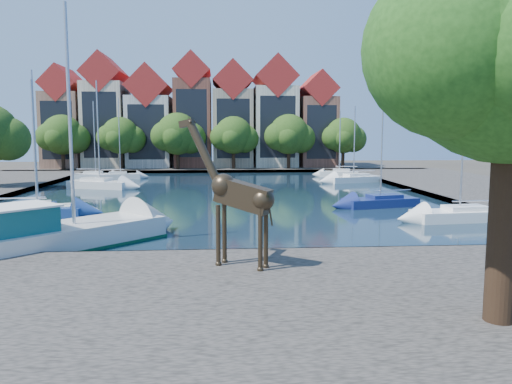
# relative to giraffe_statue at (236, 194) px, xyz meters

# --- Properties ---
(ground) EXTENTS (160.00, 160.00, 0.00)m
(ground) POSITION_rel_giraffe_statue_xyz_m (-0.60, 2.83, -3.26)
(ground) COLOR #38332B
(ground) RESTS_ON ground
(water_basin) EXTENTS (38.00, 50.00, 0.08)m
(water_basin) POSITION_rel_giraffe_statue_xyz_m (-0.60, 26.83, -3.22)
(water_basin) COLOR black
(water_basin) RESTS_ON ground
(near_quay) EXTENTS (50.00, 14.00, 0.50)m
(near_quay) POSITION_rel_giraffe_statue_xyz_m (-0.60, -4.17, -3.01)
(near_quay) COLOR #514B46
(near_quay) RESTS_ON ground
(far_quay) EXTENTS (60.00, 16.00, 0.50)m
(far_quay) POSITION_rel_giraffe_statue_xyz_m (-0.60, 58.83, -3.01)
(far_quay) COLOR #514B46
(far_quay) RESTS_ON ground
(right_quay) EXTENTS (14.00, 52.00, 0.50)m
(right_quay) POSITION_rel_giraffe_statue_xyz_m (24.40, 26.83, -3.01)
(right_quay) COLOR #514B46
(right_quay) RESTS_ON ground
(townhouse_west_end) EXTENTS (5.44, 9.18, 14.93)m
(townhouse_west_end) POSITION_rel_giraffe_statue_xyz_m (-23.60, 58.82, 4.10)
(townhouse_west_end) COLOR #90654F
(townhouse_west_end) RESTS_ON far_quay
(townhouse_west_mid) EXTENTS (5.94, 9.18, 16.79)m
(townhouse_west_mid) POSITION_rel_giraffe_statue_xyz_m (-17.60, 58.82, 4.98)
(townhouse_west_mid) COLOR beige
(townhouse_west_mid) RESTS_ON far_quay
(townhouse_west_inner) EXTENTS (6.43, 9.18, 15.15)m
(townhouse_west_inner) POSITION_rel_giraffe_statue_xyz_m (-11.10, 58.82, 4.09)
(townhouse_west_inner) COLOR beige
(townhouse_west_inner) RESTS_ON far_quay
(townhouse_center) EXTENTS (5.44, 9.18, 16.93)m
(townhouse_center) POSITION_rel_giraffe_statue_xyz_m (-4.60, 58.82, 5.11)
(townhouse_center) COLOR brown
(townhouse_center) RESTS_ON far_quay
(townhouse_east_inner) EXTENTS (5.94, 9.18, 15.79)m
(townhouse_east_inner) POSITION_rel_giraffe_statue_xyz_m (1.40, 58.82, 4.48)
(townhouse_east_inner) COLOR tan
(townhouse_east_inner) RESTS_ON far_quay
(townhouse_east_mid) EXTENTS (6.43, 9.18, 16.65)m
(townhouse_east_mid) POSITION_rel_giraffe_statue_xyz_m (7.90, 58.82, 4.85)
(townhouse_east_mid) COLOR beige
(townhouse_east_mid) RESTS_ON far_quay
(townhouse_east_end) EXTENTS (5.44, 9.18, 14.43)m
(townhouse_east_end) POSITION_rel_giraffe_statue_xyz_m (14.40, 58.82, 3.85)
(townhouse_east_end) COLOR brown
(townhouse_east_end) RESTS_ON far_quay
(far_tree_far_west) EXTENTS (7.28, 5.60, 7.68)m
(far_tree_far_west) POSITION_rel_giraffe_statue_xyz_m (-22.50, 53.33, 1.93)
(far_tree_far_west) COLOR #332114
(far_tree_far_west) RESTS_ON far_quay
(far_tree_west) EXTENTS (6.76, 5.20, 7.36)m
(far_tree_west) POSITION_rel_giraffe_statue_xyz_m (-14.50, 53.33, 1.82)
(far_tree_west) COLOR #332114
(far_tree_west) RESTS_ON far_quay
(far_tree_mid_west) EXTENTS (7.80, 6.00, 8.00)m
(far_tree_mid_west) POSITION_rel_giraffe_statue_xyz_m (-6.49, 53.33, 2.04)
(far_tree_mid_west) COLOR #332114
(far_tree_mid_west) RESTS_ON far_quay
(far_tree_mid_east) EXTENTS (7.02, 5.40, 7.52)m
(far_tree_mid_east) POSITION_rel_giraffe_statue_xyz_m (1.50, 53.33, 1.87)
(far_tree_mid_east) COLOR #332114
(far_tree_mid_east) RESTS_ON far_quay
(far_tree_east) EXTENTS (7.54, 5.80, 7.84)m
(far_tree_east) POSITION_rel_giraffe_statue_xyz_m (9.51, 53.33, 1.98)
(far_tree_east) COLOR #332114
(far_tree_east) RESTS_ON far_quay
(far_tree_far_east) EXTENTS (6.76, 5.20, 7.36)m
(far_tree_far_east) POSITION_rel_giraffe_statue_xyz_m (17.50, 53.33, 1.82)
(far_tree_far_east) COLOR #332114
(far_tree_far_east) RESTS_ON far_quay
(giraffe_statue) EXTENTS (3.60, 2.29, 5.61)m
(giraffe_statue) POSITION_rel_giraffe_statue_xyz_m (0.00, 0.00, 0.00)
(giraffe_statue) COLOR #312618
(giraffe_statue) RESTS_ON near_quay
(motorsailer) EXTENTS (10.24, 10.31, 11.51)m
(motorsailer) POSITION_rel_giraffe_statue_xyz_m (-8.87, 4.56, -2.30)
(motorsailer) COLOR beige
(motorsailer) RESTS_ON water_basin
(sailboat_left_a) EXTENTS (5.77, 3.48, 8.90)m
(sailboat_left_a) POSITION_rel_giraffe_statue_xyz_m (-12.60, 14.75, -2.64)
(sailboat_left_a) COLOR silver
(sailboat_left_a) RESTS_ON water_basin
(sailboat_left_b) EXTENTS (6.13, 2.50, 9.53)m
(sailboat_left_b) POSITION_rel_giraffe_statue_xyz_m (-12.60, 14.92, -2.68)
(sailboat_left_b) COLOR navy
(sailboat_left_b) RESTS_ON water_basin
(sailboat_left_c) EXTENTS (6.68, 4.28, 10.61)m
(sailboat_left_c) POSITION_rel_giraffe_statue_xyz_m (-12.60, 32.01, -2.60)
(sailboat_left_c) COLOR silver
(sailboat_left_c) RESTS_ON water_basin
(sailboat_left_d) EXTENTS (4.85, 1.71, 9.28)m
(sailboat_left_d) POSITION_rel_giraffe_statue_xyz_m (-15.60, 42.75, -2.66)
(sailboat_left_d) COLOR white
(sailboat_left_d) RESTS_ON water_basin
(sailboat_left_e) EXTENTS (4.85, 2.13, 9.72)m
(sailboat_left_e) POSITION_rel_giraffe_statue_xyz_m (-12.60, 42.48, -2.67)
(sailboat_left_e) COLOR silver
(sailboat_left_e) RESTS_ON water_basin
(sailboat_right_a) EXTENTS (6.05, 2.68, 9.16)m
(sailboat_right_a) POSITION_rel_giraffe_statue_xyz_m (14.40, 11.23, -2.66)
(sailboat_right_a) COLOR white
(sailboat_right_a) RESTS_ON water_basin
(sailboat_right_b) EXTENTS (5.95, 3.32, 10.76)m
(sailboat_right_b) POSITION_rel_giraffe_statue_xyz_m (11.40, 17.62, -2.67)
(sailboat_right_b) COLOR navy
(sailboat_right_b) RESTS_ON water_basin
(sailboat_right_c) EXTENTS (6.49, 3.93, 8.49)m
(sailboat_right_c) POSITION_rel_giraffe_statue_xyz_m (14.40, 36.24, -2.66)
(sailboat_right_c) COLOR white
(sailboat_right_c) RESTS_ON water_basin
(sailboat_right_d) EXTENTS (5.04, 2.96, 8.29)m
(sailboat_right_d) POSITION_rel_giraffe_statue_xyz_m (14.40, 43.07, -2.60)
(sailboat_right_d) COLOR silver
(sailboat_right_d) RESTS_ON water_basin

